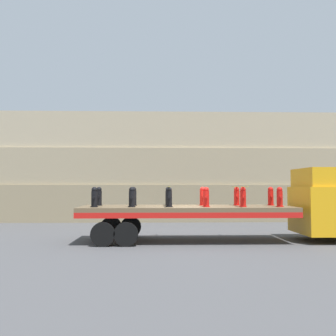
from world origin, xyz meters
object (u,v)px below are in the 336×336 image
Objects in this scene: fire_hydrant_black_far_0 at (99,197)px; fire_hydrant_red_far_4 at (237,196)px; fire_hydrant_black_far_1 at (134,196)px; fire_hydrant_red_near_3 at (206,197)px; fire_hydrant_black_near_1 at (132,197)px; fire_hydrant_black_far_2 at (168,196)px; truck_cab at (329,204)px; fire_hydrant_red_near_5 at (280,197)px; fire_hydrant_black_near_2 at (169,197)px; flatbed_trailer at (173,213)px; fire_hydrant_black_near_0 at (94,197)px; fire_hydrant_red_far_5 at (271,196)px; fire_hydrant_red_near_4 at (243,197)px; fire_hydrant_red_far_3 at (203,196)px.

fire_hydrant_black_far_0 and fire_hydrant_red_far_4 have the same top height.
fire_hydrant_black_far_1 and fire_hydrant_red_near_3 have the same top height.
fire_hydrant_black_far_2 is at bearing 38.73° from fire_hydrant_black_near_1.
truck_cab reaches higher than fire_hydrant_red_near_5.
fire_hydrant_black_near_2 is 1.00× the size of fire_hydrant_red_near_3.
fire_hydrant_red_near_5 is at bearing 0.00° from fire_hydrant_black_near_1.
fire_hydrant_red_near_3 is 1.00× the size of fire_hydrant_red_near_5.
fire_hydrant_red_near_3 is (2.78, -1.11, 0.00)m from fire_hydrant_black_far_1.
truck_cab is at bearing -4.13° from fire_hydrant_black_far_1.
fire_hydrant_red_far_4 is at bearing 171.07° from truck_cab.
fire_hydrant_black_near_0 is (-2.94, -0.56, 0.62)m from flatbed_trailer.
fire_hydrant_red_far_5 is at bearing 0.00° from fire_hydrant_black_far_1.
fire_hydrant_red_near_4 is at bearing -12.05° from flatbed_trailer.
fire_hydrant_black_far_2 is at bearing 106.82° from flatbed_trailer.
fire_hydrant_black_near_0 is 1.78m from fire_hydrant_black_far_1.
fire_hydrant_red_far_4 is 1.39m from fire_hydrant_red_far_5.
fire_hydrant_red_near_3 is at bearing -14.96° from fire_hydrant_black_far_0.
fire_hydrant_red_far_4 is (4.16, 0.00, 0.00)m from fire_hydrant_black_far_1.
fire_hydrant_black_near_0 is at bearing 180.00° from fire_hydrant_red_near_3.
fire_hydrant_black_near_0 is 1.00× the size of fire_hydrant_red_far_4.
flatbed_trailer is at bearing 10.70° from fire_hydrant_black_near_0.
fire_hydrant_red_far_5 is (0.00, 1.11, 0.00)m from fire_hydrant_red_near_5.
truck_cab is 3.78× the size of fire_hydrant_red_near_5.
fire_hydrant_black_far_2 is 1.00× the size of fire_hydrant_red_near_5.
fire_hydrant_black_near_0 is at bearing 180.00° from fire_hydrant_red_near_4.
fire_hydrant_black_far_2 is (2.78, 1.11, 0.00)m from fire_hydrant_black_near_0.
fire_hydrant_red_far_3 is (-4.93, 0.56, 0.28)m from truck_cab.
fire_hydrant_red_near_5 is at bearing -14.96° from fire_hydrant_black_far_2.
fire_hydrant_black_far_1 is 1.00× the size of fire_hydrant_black_near_2.
fire_hydrant_red_near_4 is 1.00× the size of fire_hydrant_red_far_4.
flatbed_trailer is 2.74m from fire_hydrant_red_near_4.
fire_hydrant_red_far_5 is (4.16, 0.00, 0.00)m from fire_hydrant_black_far_2.
fire_hydrant_red_near_5 is at bearing -9.11° from fire_hydrant_black_far_0.
fire_hydrant_red_far_4 is (4.16, 1.11, 0.00)m from fire_hydrant_black_near_1.
fire_hydrant_black_near_2 is (-6.31, -0.56, 0.28)m from truck_cab.
fire_hydrant_black_far_0 and fire_hydrant_black_far_1 have the same top height.
fire_hydrant_black_near_0 is 4.16m from fire_hydrant_red_near_3.
fire_hydrant_black_far_2 is (2.78, 0.00, 0.00)m from fire_hydrant_black_far_0.
fire_hydrant_black_near_1 is at bearing 180.00° from fire_hydrant_red_near_5.
fire_hydrant_black_near_1 is 1.00× the size of fire_hydrant_red_near_5.
fire_hydrant_black_near_1 is (-7.70, -0.56, 0.28)m from truck_cab.
fire_hydrant_black_far_2 is 4.16m from fire_hydrant_red_far_5.
fire_hydrant_black_near_1 is (-1.56, -0.56, 0.62)m from flatbed_trailer.
fire_hydrant_black_near_2 is at bearing 0.00° from fire_hydrant_black_near_1.
fire_hydrant_black_far_1 is 1.00× the size of fire_hydrant_red_near_3.
fire_hydrant_black_far_0 is 1.00× the size of fire_hydrant_red_near_4.
fire_hydrant_black_near_1 is at bearing -141.27° from fire_hydrant_black_far_2.
flatbed_trailer is 2.74m from fire_hydrant_red_far_4.
fire_hydrant_black_far_2 is at bearing 158.15° from fire_hydrant_red_near_4.
fire_hydrant_black_far_1 reaches higher than flatbed_trailer.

